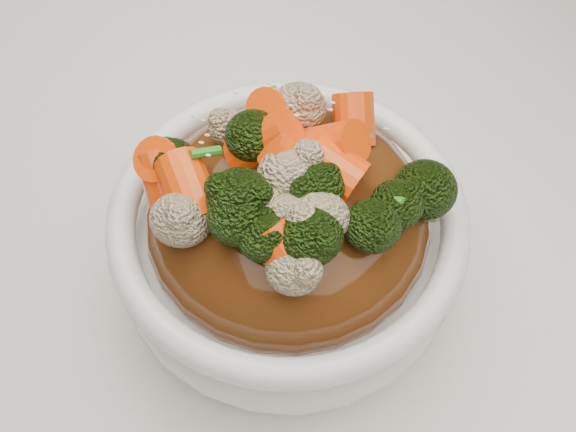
% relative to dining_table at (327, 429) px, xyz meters
% --- Properties ---
extents(dining_table, '(1.20, 0.80, 0.75)m').
position_rel_dining_table_xyz_m(dining_table, '(0.00, 0.00, 0.00)').
color(dining_table, brown).
rests_on(dining_table, floor).
extents(tablecloth, '(1.20, 0.80, 0.04)m').
position_rel_dining_table_xyz_m(tablecloth, '(0.00, 0.00, 0.35)').
color(tablecloth, white).
rests_on(tablecloth, dining_table).
extents(bowl, '(0.25, 0.25, 0.09)m').
position_rel_dining_table_xyz_m(bowl, '(-0.05, -0.01, 0.42)').
color(bowl, white).
rests_on(bowl, tablecloth).
extents(sauce_base, '(0.20, 0.20, 0.10)m').
position_rel_dining_table_xyz_m(sauce_base, '(-0.05, -0.01, 0.45)').
color(sauce_base, '#52280E').
rests_on(sauce_base, bowl).
extents(carrots, '(0.20, 0.20, 0.05)m').
position_rel_dining_table_xyz_m(carrots, '(-0.05, -0.01, 0.52)').
color(carrots, '#FF4A08').
rests_on(carrots, sauce_base).
extents(broccoli, '(0.20, 0.20, 0.05)m').
position_rel_dining_table_xyz_m(broccoli, '(-0.05, -0.01, 0.52)').
color(broccoli, black).
rests_on(broccoli, sauce_base).
extents(cauliflower, '(0.20, 0.20, 0.04)m').
position_rel_dining_table_xyz_m(cauliflower, '(-0.05, -0.01, 0.52)').
color(cauliflower, '#CDB78C').
rests_on(cauliflower, sauce_base).
extents(scallions, '(0.15, 0.15, 0.02)m').
position_rel_dining_table_xyz_m(scallions, '(-0.05, -0.01, 0.52)').
color(scallions, '#2C791B').
rests_on(scallions, sauce_base).
extents(sesame_seeds, '(0.18, 0.18, 0.01)m').
position_rel_dining_table_xyz_m(sesame_seeds, '(-0.05, -0.01, 0.52)').
color(sesame_seeds, beige).
rests_on(sesame_seeds, sauce_base).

